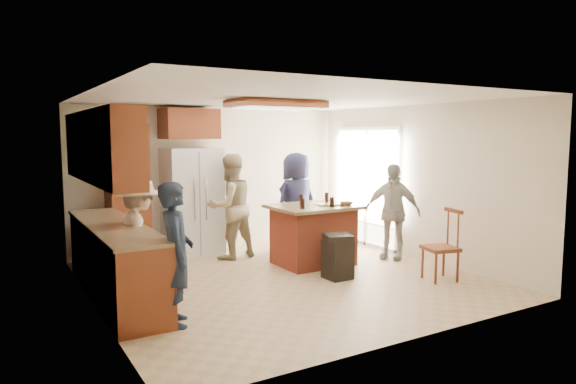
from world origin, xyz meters
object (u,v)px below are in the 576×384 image
spindle_chair (442,248)px  person_side_right (392,211)px  person_counter (139,237)px  kitchen_island (313,234)px  trash_bin (338,256)px  person_behind_right (296,203)px  person_behind_left (230,206)px  refrigerator (192,202)px  person_front_left (176,254)px

spindle_chair → person_side_right: bearing=78.4°
person_counter → kitchen_island: person_counter is taller
person_counter → trash_bin: bearing=-106.9°
person_behind_right → kitchen_island: person_behind_right is taller
person_behind_left → refrigerator: bearing=-61.2°
person_side_right → trash_bin: (-1.47, -0.52, -0.46)m
person_counter → kitchen_island: bearing=-88.3°
person_counter → trash_bin: (2.59, -0.67, -0.43)m
person_behind_left → person_side_right: (2.26, -1.37, -0.08)m
refrigerator → spindle_chair: (2.42, -3.27, -0.45)m
person_front_left → spindle_chair: person_front_left is taller
person_front_left → person_behind_right: bearing=-36.3°
kitchen_island → spindle_chair: spindle_chair is taller
trash_bin → person_behind_left: bearing=112.6°
person_behind_right → person_side_right: 1.63m
kitchen_island → spindle_chair: (1.03, -1.67, -0.02)m
trash_bin → spindle_chair: spindle_chair is taller
person_behind_left → person_side_right: person_behind_left is taller
kitchen_island → person_side_right: bearing=-14.9°
kitchen_island → trash_bin: (-0.16, -0.87, -0.16)m
person_side_right → spindle_chair: size_ratio=1.57×
person_behind_right → refrigerator: bearing=-33.8°
person_front_left → spindle_chair: bearing=-78.3°
trash_bin → person_side_right: bearing=19.5°
kitchen_island → trash_bin: bearing=-100.5°
person_behind_right → kitchen_island: size_ratio=1.35×
refrigerator → kitchen_island: bearing=-49.1°
spindle_chair → person_front_left: bearing=176.4°
kitchen_island → spindle_chair: size_ratio=1.29×
person_front_left → person_side_right: size_ratio=0.98×
trash_bin → refrigerator: bearing=116.4°
person_counter → refrigerator: 2.27m
person_counter → refrigerator: refrigerator is taller
person_counter → kitchen_island: size_ratio=1.16×
refrigerator → person_behind_right: bearing=-24.8°
person_behind_right → person_counter: 3.15m
refrigerator → kitchen_island: refrigerator is taller
refrigerator → spindle_chair: size_ratio=1.81×
person_front_left → trash_bin: (2.52, 0.56, -0.45)m
person_counter → spindle_chair: bearing=-113.7°
person_behind_left → person_behind_right: 1.18m
trash_bin → person_behind_right: bearing=77.6°
person_side_right → person_counter: 4.06m
person_behind_right → spindle_chair: 2.69m
person_behind_left → trash_bin: size_ratio=2.73×
person_front_left → refrigerator: refrigerator is taller
person_behind_left → person_side_right: size_ratio=1.10×
person_behind_right → trash_bin: size_ratio=2.74×
person_behind_left → person_counter: person_behind_left is taller
person_front_left → spindle_chair: (3.71, -0.24, -0.31)m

